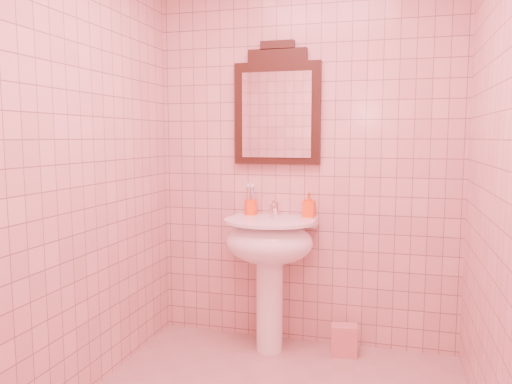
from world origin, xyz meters
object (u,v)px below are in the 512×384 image
(towel, at_px, (344,340))
(soap_dispenser, at_px, (309,205))
(mirror, at_px, (277,108))
(toothbrush_cup, at_px, (251,207))
(pedestal_sink, at_px, (269,251))

(towel, bearing_deg, soap_dispenser, 157.07)
(mirror, distance_m, toothbrush_cup, 0.68)
(pedestal_sink, height_order, towel, pedestal_sink)
(pedestal_sink, relative_size, toothbrush_cup, 4.57)
(mirror, xyz_separation_m, toothbrush_cup, (-0.17, -0.05, -0.66))
(mirror, distance_m, towel, 1.56)
(pedestal_sink, xyz_separation_m, toothbrush_cup, (-0.17, 0.16, 0.26))
(pedestal_sink, distance_m, towel, 0.74)
(toothbrush_cup, xyz_separation_m, soap_dispenser, (0.39, 0.01, 0.03))
(soap_dispenser, bearing_deg, toothbrush_cup, -175.88)
(soap_dispenser, relative_size, towel, 0.82)
(soap_dispenser, xyz_separation_m, towel, (0.25, -0.11, -0.84))
(toothbrush_cup, height_order, soap_dispenser, toothbrush_cup)
(toothbrush_cup, distance_m, towel, 1.05)
(pedestal_sink, height_order, soap_dispenser, soap_dispenser)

